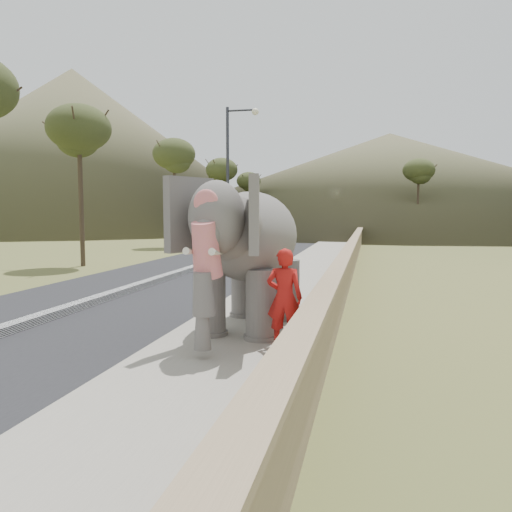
% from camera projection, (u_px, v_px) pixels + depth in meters
% --- Properties ---
extents(ground, '(160.00, 160.00, 0.00)m').
position_uv_depth(ground, '(223.00, 363.00, 8.59)').
color(ground, olive).
rests_on(ground, ground).
extents(road, '(7.00, 120.00, 0.03)m').
position_uv_depth(road, '(174.00, 277.00, 19.40)').
color(road, black).
rests_on(road, ground).
extents(median, '(0.35, 120.00, 0.22)m').
position_uv_depth(median, '(173.00, 275.00, 19.39)').
color(median, black).
rests_on(median, ground).
extents(walkway, '(3.00, 120.00, 0.15)m').
position_uv_depth(walkway, '(301.00, 280.00, 18.29)').
color(walkway, '#9E9687').
rests_on(walkway, ground).
extents(parapet, '(0.30, 120.00, 1.10)m').
position_uv_depth(parapet, '(347.00, 268.00, 17.88)').
color(parapet, tan).
rests_on(parapet, ground).
extents(lamppost, '(1.76, 0.36, 8.00)m').
position_uv_depth(lamppost, '(233.00, 167.00, 26.33)').
color(lamppost, '#2B2C30').
rests_on(lamppost, ground).
extents(signboard, '(0.60, 0.08, 2.40)m').
position_uv_depth(signboard, '(234.00, 229.00, 26.07)').
color(signboard, '#2D2D33').
rests_on(signboard, ground).
extents(hill_left, '(60.00, 60.00, 22.00)m').
position_uv_depth(hill_left, '(74.00, 150.00, 69.41)').
color(hill_left, brown).
rests_on(hill_left, ground).
extents(hill_far, '(80.00, 80.00, 14.00)m').
position_uv_depth(hill_far, '(389.00, 181.00, 74.77)').
color(hill_far, brown).
rests_on(hill_far, ground).
extents(elephant_and_man, '(2.53, 4.35, 3.02)m').
position_uv_depth(elephant_and_man, '(252.00, 257.00, 10.48)').
color(elephant_and_man, slate).
rests_on(elephant_and_man, ground).
extents(motorcyclist, '(1.66, 1.90, 1.89)m').
position_uv_depth(motorcyclist, '(266.00, 241.00, 30.45)').
color(motorcyclist, maroon).
rests_on(motorcyclist, ground).
extents(trees, '(48.70, 41.85, 8.28)m').
position_uv_depth(trees, '(369.00, 194.00, 34.43)').
color(trees, '#473828').
rests_on(trees, ground).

